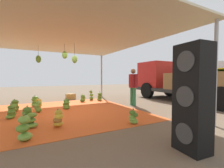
{
  "coord_description": "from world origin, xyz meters",
  "views": [
    {
      "loc": [
        6.19,
        -1.22,
        1.35
      ],
      "look_at": [
        0.77,
        1.69,
        1.09
      ],
      "focal_mm": 24.67,
      "sensor_mm": 36.0,
      "label": 1
    }
  ],
  "objects_px": {
    "banana_bunch_9": "(24,129)",
    "speaker_stack": "(192,98)",
    "banana_bunch_6": "(28,116)",
    "banana_bunch_1": "(35,102)",
    "crate_0": "(71,97)",
    "worker_0": "(133,84)",
    "banana_bunch_4": "(38,107)",
    "banana_bunch_13": "(66,104)",
    "banana_bunch_5": "(100,97)",
    "crate_1": "(69,96)",
    "banana_bunch_14": "(31,121)",
    "banana_bunch_3": "(58,119)",
    "banana_bunch_7": "(11,112)",
    "banana_bunch_8": "(14,106)",
    "banana_bunch_12": "(83,98)",
    "banana_bunch_11": "(133,117)",
    "banana_bunch_10": "(91,95)",
    "cargo_truck_main": "(184,80)",
    "banana_bunch_2": "(39,103)"
  },
  "relations": [
    {
      "from": "banana_bunch_8",
      "to": "banana_bunch_12",
      "type": "xyz_separation_m",
      "value": [
        -1.09,
        3.15,
        -0.03
      ]
    },
    {
      "from": "banana_bunch_10",
      "to": "cargo_truck_main",
      "type": "relative_size",
      "value": 0.09
    },
    {
      "from": "banana_bunch_13",
      "to": "banana_bunch_10",
      "type": "bearing_deg",
      "value": 137.68
    },
    {
      "from": "banana_bunch_1",
      "to": "crate_0",
      "type": "distance_m",
      "value": 2.66
    },
    {
      "from": "banana_bunch_10",
      "to": "banana_bunch_8",
      "type": "bearing_deg",
      "value": -67.62
    },
    {
      "from": "banana_bunch_3",
      "to": "banana_bunch_11",
      "type": "height_order",
      "value": "banana_bunch_3"
    },
    {
      "from": "banana_bunch_9",
      "to": "speaker_stack",
      "type": "xyz_separation_m",
      "value": [
        1.96,
        2.72,
        0.72
      ]
    },
    {
      "from": "banana_bunch_5",
      "to": "speaker_stack",
      "type": "bearing_deg",
      "value": -8.91
    },
    {
      "from": "banana_bunch_4",
      "to": "worker_0",
      "type": "xyz_separation_m",
      "value": [
        0.47,
        4.15,
        0.82
      ]
    },
    {
      "from": "banana_bunch_1",
      "to": "crate_0",
      "type": "height_order",
      "value": "banana_bunch_1"
    },
    {
      "from": "banana_bunch_7",
      "to": "banana_bunch_8",
      "type": "height_order",
      "value": "banana_bunch_7"
    },
    {
      "from": "worker_0",
      "to": "banana_bunch_12",
      "type": "bearing_deg",
      "value": -140.67
    },
    {
      "from": "worker_0",
      "to": "crate_0",
      "type": "relative_size",
      "value": 4.36
    },
    {
      "from": "banana_bunch_1",
      "to": "banana_bunch_11",
      "type": "distance_m",
      "value": 4.99
    },
    {
      "from": "banana_bunch_5",
      "to": "worker_0",
      "type": "height_order",
      "value": "worker_0"
    },
    {
      "from": "banana_bunch_13",
      "to": "crate_0",
      "type": "bearing_deg",
      "value": 162.77
    },
    {
      "from": "banana_bunch_13",
      "to": "speaker_stack",
      "type": "bearing_deg",
      "value": 14.15
    },
    {
      "from": "banana_bunch_1",
      "to": "crate_1",
      "type": "xyz_separation_m",
      "value": [
        -1.8,
        1.96,
        -0.08
      ]
    },
    {
      "from": "banana_bunch_13",
      "to": "banana_bunch_3",
      "type": "bearing_deg",
      "value": -16.76
    },
    {
      "from": "banana_bunch_6",
      "to": "speaker_stack",
      "type": "xyz_separation_m",
      "value": [
        3.18,
        2.66,
        0.73
      ]
    },
    {
      "from": "banana_bunch_5",
      "to": "banana_bunch_11",
      "type": "height_order",
      "value": "banana_bunch_5"
    },
    {
      "from": "banana_bunch_14",
      "to": "banana_bunch_7",
      "type": "bearing_deg",
      "value": -157.43
    },
    {
      "from": "banana_bunch_2",
      "to": "banana_bunch_14",
      "type": "height_order",
      "value": "banana_bunch_14"
    },
    {
      "from": "banana_bunch_5",
      "to": "banana_bunch_14",
      "type": "height_order",
      "value": "banana_bunch_5"
    },
    {
      "from": "banana_bunch_4",
      "to": "banana_bunch_7",
      "type": "bearing_deg",
      "value": -54.75
    },
    {
      "from": "worker_0",
      "to": "banana_bunch_8",
      "type": "bearing_deg",
      "value": -102.72
    },
    {
      "from": "banana_bunch_9",
      "to": "banana_bunch_12",
      "type": "bearing_deg",
      "value": 149.18
    },
    {
      "from": "banana_bunch_1",
      "to": "banana_bunch_4",
      "type": "height_order",
      "value": "banana_bunch_1"
    },
    {
      "from": "banana_bunch_2",
      "to": "speaker_stack",
      "type": "relative_size",
      "value": 0.22
    },
    {
      "from": "banana_bunch_1",
      "to": "banana_bunch_7",
      "type": "xyz_separation_m",
      "value": [
        2.01,
        -0.75,
        -0.02
      ]
    },
    {
      "from": "banana_bunch_14",
      "to": "banana_bunch_3",
      "type": "bearing_deg",
      "value": 69.52
    },
    {
      "from": "banana_bunch_1",
      "to": "banana_bunch_6",
      "type": "relative_size",
      "value": 0.94
    },
    {
      "from": "banana_bunch_5",
      "to": "banana_bunch_8",
      "type": "relative_size",
      "value": 1.05
    },
    {
      "from": "banana_bunch_1",
      "to": "worker_0",
      "type": "relative_size",
      "value": 0.29
    },
    {
      "from": "banana_bunch_9",
      "to": "crate_0",
      "type": "relative_size",
      "value": 1.42
    },
    {
      "from": "crate_1",
      "to": "banana_bunch_13",
      "type": "bearing_deg",
      "value": -14.45
    },
    {
      "from": "banana_bunch_3",
      "to": "banana_bunch_6",
      "type": "bearing_deg",
      "value": -127.88
    },
    {
      "from": "banana_bunch_4",
      "to": "banana_bunch_12",
      "type": "xyz_separation_m",
      "value": [
        -1.74,
        2.34,
        -0.03
      ]
    },
    {
      "from": "banana_bunch_1",
      "to": "banana_bunch_8",
      "type": "xyz_separation_m",
      "value": [
        0.79,
        -0.75,
        -0.01
      ]
    },
    {
      "from": "banana_bunch_9",
      "to": "banana_bunch_14",
      "type": "distance_m",
      "value": 0.9
    },
    {
      "from": "banana_bunch_13",
      "to": "crate_1",
      "type": "xyz_separation_m",
      "value": [
        -3.11,
        0.8,
        -0.05
      ]
    },
    {
      "from": "banana_bunch_6",
      "to": "worker_0",
      "type": "height_order",
      "value": "worker_0"
    },
    {
      "from": "banana_bunch_2",
      "to": "worker_0",
      "type": "bearing_deg",
      "value": 68.75
    },
    {
      "from": "banana_bunch_4",
      "to": "speaker_stack",
      "type": "bearing_deg",
      "value": 26.03
    },
    {
      "from": "banana_bunch_12",
      "to": "banana_bunch_8",
      "type": "bearing_deg",
      "value": -70.84
    },
    {
      "from": "banana_bunch_4",
      "to": "worker_0",
      "type": "height_order",
      "value": "worker_0"
    },
    {
      "from": "banana_bunch_4",
      "to": "banana_bunch_5",
      "type": "height_order",
      "value": "banana_bunch_5"
    },
    {
      "from": "banana_bunch_1",
      "to": "speaker_stack",
      "type": "xyz_separation_m",
      "value": [
        6.22,
        2.39,
        0.74
      ]
    },
    {
      "from": "banana_bunch_5",
      "to": "cargo_truck_main",
      "type": "bearing_deg",
      "value": 60.56
    },
    {
      "from": "banana_bunch_5",
      "to": "banana_bunch_9",
      "type": "relative_size",
      "value": 0.89
    }
  ]
}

